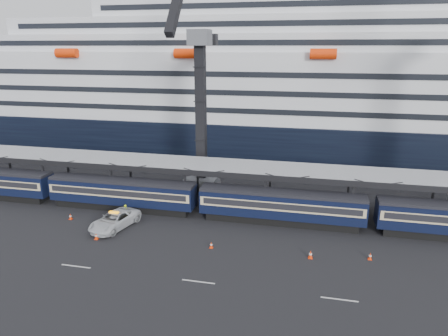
{
  "coord_description": "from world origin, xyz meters",
  "views": [
    {
      "loc": [
        -5.2,
        -33.5,
        19.81
      ],
      "look_at": [
        -14.78,
        10.0,
        6.28
      ],
      "focal_mm": 32.0,
      "sensor_mm": 36.0,
      "label": 1
    }
  ],
  "objects": [
    {
      "name": "traffic_cone_e",
      "position": [
        1.24,
        3.31,
        0.37
      ],
      "size": [
        0.37,
        0.37,
        0.74
      ],
      "color": "#F73507",
      "rests_on": "ground"
    },
    {
      "name": "traffic_cone_d",
      "position": [
        -4.43,
        2.32,
        0.42
      ],
      "size": [
        0.43,
        0.43,
        0.85
      ],
      "color": "#F73507",
      "rests_on": "ground"
    },
    {
      "name": "traffic_cone_c",
      "position": [
        -14.42,
        2.24,
        0.35
      ],
      "size": [
        0.36,
        0.36,
        0.72
      ],
      "color": "#F73507",
      "rests_on": "ground"
    },
    {
      "name": "traffic_cone_b",
      "position": [
        -26.97,
        1.47,
        0.4
      ],
      "size": [
        0.41,
        0.41,
        0.82
      ],
      "color": "#F73507",
      "rests_on": "ground"
    },
    {
      "name": "crane_dark_near",
      "position": [
        -20.0,
        18.59,
        11.93
      ],
      "size": [
        4.5,
        17.75,
        35.08
      ],
      "color": "#52545A",
      "rests_on": "ground"
    },
    {
      "name": "traffic_cone_a",
      "position": [
        -32.67,
        5.55,
        0.37
      ],
      "size": [
        0.38,
        0.38,
        0.76
      ],
      "color": "#F73507",
      "rests_on": "ground"
    },
    {
      "name": "cruise_ship",
      "position": [
        -1.08,
        45.99,
        12.34
      ],
      "size": [
        214.09,
        28.84,
        34.0
      ],
      "color": "black",
      "rests_on": "ground"
    },
    {
      "name": "worker",
      "position": [
        -26.38,
        7.5,
        0.83
      ],
      "size": [
        0.72,
        0.67,
        1.65
      ],
      "primitive_type": "imported",
      "rotation": [
        0.0,
        0.0,
        2.53
      ],
      "color": "#CAEE0C",
      "rests_on": "ground"
    },
    {
      "name": "train",
      "position": [
        -4.65,
        10.0,
        2.2
      ],
      "size": [
        133.05,
        3.0,
        4.05
      ],
      "color": "black",
      "rests_on": "ground"
    },
    {
      "name": "canopy",
      "position": [
        0.0,
        14.0,
        5.25
      ],
      "size": [
        130.0,
        6.25,
        5.53
      ],
      "color": "gray",
      "rests_on": "ground"
    },
    {
      "name": "ground",
      "position": [
        0.0,
        0.0,
        0.0
      ],
      "size": [
        260.0,
        260.0,
        0.0
      ],
      "primitive_type": "plane",
      "color": "black",
      "rests_on": "ground"
    },
    {
      "name": "pickup_truck",
      "position": [
        -26.36,
        4.57,
        0.91
      ],
      "size": [
        4.55,
        7.09,
        1.82
      ],
      "primitive_type": "imported",
      "rotation": [
        0.0,
        0.0,
        -0.25
      ],
      "color": "silver",
      "rests_on": "ground"
    }
  ]
}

